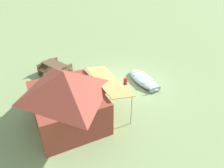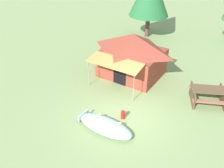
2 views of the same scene
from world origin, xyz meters
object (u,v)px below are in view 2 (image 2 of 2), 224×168
at_px(beached_rowboat, 105,126).
at_px(canvas_cabin_tent, 132,54).
at_px(cooler_box, 125,79).
at_px(picnic_table, 208,94).
at_px(fuel_can, 123,115).

bearing_deg(beached_rowboat, canvas_cabin_tent, 92.63).
distance_m(canvas_cabin_tent, cooler_box, 1.45).
bearing_deg(picnic_table, beached_rowboat, -138.91).
xyz_separation_m(picnic_table, fuel_can, (-3.48, -2.54, -0.28)).
xyz_separation_m(canvas_cabin_tent, picnic_table, (4.21, -1.45, -0.82)).
relative_size(picnic_table, cooler_box, 3.85).
bearing_deg(beached_rowboat, cooler_box, 95.04).
bearing_deg(canvas_cabin_tent, fuel_can, -79.64).
relative_size(picnic_table, fuel_can, 4.97).
bearing_deg(beached_rowboat, picnic_table, 41.09).
height_order(cooler_box, fuel_can, fuel_can).
bearing_deg(beached_rowboat, fuel_can, 61.80).
relative_size(beached_rowboat, canvas_cabin_tent, 0.61).
distance_m(cooler_box, fuel_can, 3.20).
distance_m(picnic_table, fuel_can, 4.32).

